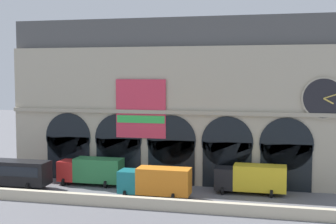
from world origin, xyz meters
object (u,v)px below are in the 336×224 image
Objects in this scene: box_truck_midwest at (91,170)px; box_truck_center at (155,181)px; bus_west at (3,172)px; box_truck_mideast at (251,178)px.

box_truck_center is (8.61, -3.59, 0.00)m from box_truck_midwest.
box_truck_midwest is (9.32, 3.36, -0.08)m from bus_west.
box_truck_midwest is 9.33m from box_truck_center.
box_truck_mideast is at bearing 0.55° from box_truck_midwest.
box_truck_mideast is (9.59, 3.76, 0.00)m from box_truck_center.
box_truck_center is at bearing -0.75° from bus_west.
box_truck_center and box_truck_mideast have the same top height.
box_truck_midwest is at bearing 19.80° from bus_west.
box_truck_mideast is at bearing 21.44° from box_truck_center.
box_truck_center is (17.93, -0.23, -0.08)m from bus_west.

